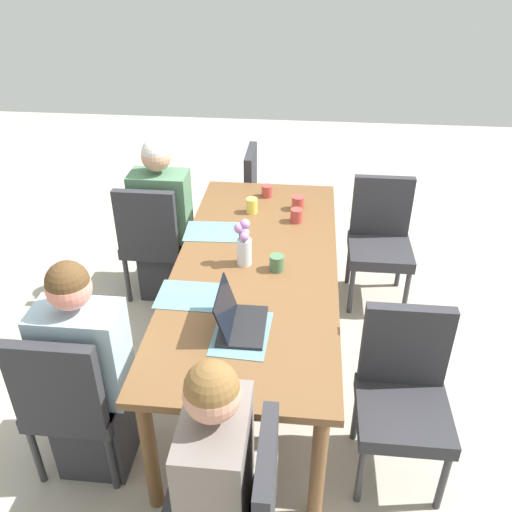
# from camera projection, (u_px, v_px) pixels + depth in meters

# --- Properties ---
(ground_plane) EXTENTS (10.00, 10.00, 0.00)m
(ground_plane) POSITION_uv_depth(u_px,v_px,m) (256.00, 362.00, 3.52)
(ground_plane) COLOR #B2A899
(dining_table) EXTENTS (2.23, 0.92, 0.75)m
(dining_table) POSITION_uv_depth(u_px,v_px,m) (256.00, 274.00, 3.16)
(dining_table) COLOR brown
(dining_table) RESTS_ON ground_plane
(chair_near_left_near) EXTENTS (0.44, 0.44, 0.90)m
(chair_near_left_near) POSITION_uv_depth(u_px,v_px,m) (72.00, 395.00, 2.60)
(chair_near_left_near) COLOR #2D2D33
(chair_near_left_near) RESTS_ON ground_plane
(person_near_left_near) EXTENTS (0.36, 0.40, 1.19)m
(person_near_left_near) POSITION_uv_depth(u_px,v_px,m) (89.00, 380.00, 2.64)
(person_near_left_near) COLOR #2D2D33
(person_near_left_near) RESTS_ON ground_plane
(chair_near_left_mid) EXTENTS (0.44, 0.44, 0.90)m
(chair_near_left_mid) POSITION_uv_depth(u_px,v_px,m) (153.00, 236.00, 3.91)
(chair_near_left_mid) COLOR #2D2D33
(chair_near_left_mid) RESTS_ON ground_plane
(person_near_left_mid) EXTENTS (0.36, 0.40, 1.19)m
(person_near_left_mid) POSITION_uv_depth(u_px,v_px,m) (163.00, 228.00, 3.95)
(person_near_left_mid) COLOR #2D2D33
(person_near_left_mid) RESTS_ON ground_plane
(person_head_right_left_far) EXTENTS (0.40, 0.36, 1.19)m
(person_head_right_left_far) POSITION_uv_depth(u_px,v_px,m) (218.00, 495.00, 2.12)
(person_head_right_left_far) COLOR #2D2D33
(person_head_right_left_far) RESTS_ON ground_plane
(chair_far_right_near) EXTENTS (0.44, 0.44, 0.90)m
(chair_far_right_near) POSITION_uv_depth(u_px,v_px,m) (404.00, 389.00, 2.63)
(chair_far_right_near) COLOR #2D2D33
(chair_far_right_near) RESTS_ON ground_plane
(chair_far_right_mid) EXTENTS (0.44, 0.44, 0.90)m
(chair_far_right_mid) POSITION_uv_depth(u_px,v_px,m) (380.00, 235.00, 3.91)
(chair_far_right_mid) COLOR #2D2D33
(chair_far_right_mid) RESTS_ON ground_plane
(chair_head_left_right_far) EXTENTS (0.44, 0.44, 0.90)m
(chair_head_left_right_far) POSITION_uv_depth(u_px,v_px,m) (265.00, 198.00, 4.44)
(chair_head_left_right_far) COLOR #2D2D33
(chair_head_left_right_far) RESTS_ON ground_plane
(flower_vase) EXTENTS (0.10, 0.10, 0.28)m
(flower_vase) POSITION_uv_depth(u_px,v_px,m) (244.00, 243.00, 3.05)
(flower_vase) COLOR silver
(flower_vase) RESTS_ON dining_table
(placemat_near_left_near) EXTENTS (0.26, 0.36, 0.00)m
(placemat_near_left_near) POSITION_uv_depth(u_px,v_px,m) (192.00, 296.00, 2.85)
(placemat_near_left_near) COLOR slate
(placemat_near_left_near) RESTS_ON dining_table
(placemat_near_left_mid) EXTENTS (0.28, 0.37, 0.00)m
(placemat_near_left_mid) POSITION_uv_depth(u_px,v_px,m) (214.00, 232.00, 3.44)
(placemat_near_left_mid) COLOR slate
(placemat_near_left_mid) RESTS_ON dining_table
(placemat_head_right_left_far) EXTENTS (0.37, 0.28, 0.00)m
(placemat_head_right_left_far) POSITION_uv_depth(u_px,v_px,m) (241.00, 333.00, 2.59)
(placemat_head_right_left_far) COLOR slate
(placemat_head_right_left_far) RESTS_ON dining_table
(laptop_head_right_left_far) EXTENTS (0.32, 0.22, 0.21)m
(laptop_head_right_left_far) POSITION_uv_depth(u_px,v_px,m) (237.00, 320.00, 2.61)
(laptop_head_right_left_far) COLOR black
(laptop_head_right_left_far) RESTS_ON dining_table
(coffee_mug_near_left) EXTENTS (0.08, 0.08, 0.10)m
(coffee_mug_near_left) POSITION_uv_depth(u_px,v_px,m) (252.00, 206.00, 3.65)
(coffee_mug_near_left) COLOR #DBC64C
(coffee_mug_near_left) RESTS_ON dining_table
(coffee_mug_near_right) EXTENTS (0.08, 0.08, 0.09)m
(coffee_mug_near_right) POSITION_uv_depth(u_px,v_px,m) (277.00, 263.00, 3.04)
(coffee_mug_near_right) COLOR #47704C
(coffee_mug_near_right) RESTS_ON dining_table
(coffee_mug_centre_left) EXTENTS (0.08, 0.08, 0.09)m
(coffee_mug_centre_left) POSITION_uv_depth(u_px,v_px,m) (296.00, 215.00, 3.54)
(coffee_mug_centre_left) COLOR #AD3D38
(coffee_mug_centre_left) RESTS_ON dining_table
(coffee_mug_centre_right) EXTENTS (0.08, 0.08, 0.09)m
(coffee_mug_centre_right) POSITION_uv_depth(u_px,v_px,m) (298.00, 203.00, 3.69)
(coffee_mug_centre_right) COLOR #AD3D38
(coffee_mug_centre_right) RESTS_ON dining_table
(coffee_mug_far_left) EXTENTS (0.08, 0.08, 0.08)m
(coffee_mug_far_left) POSITION_uv_depth(u_px,v_px,m) (267.00, 191.00, 3.86)
(coffee_mug_far_left) COLOR #AD3D38
(coffee_mug_far_left) RESTS_ON dining_table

